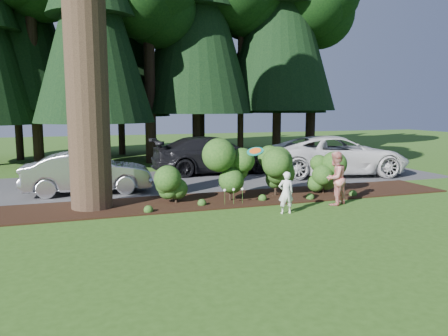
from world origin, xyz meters
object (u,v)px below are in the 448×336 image
object	(u,v)px
adult	(335,178)
child	(286,193)
car_white_suv	(336,155)
car_silver_wagon	(88,173)
car_dark_suv	(215,155)
frisbee	(255,151)

from	to	relation	value
adult	child	bearing A→B (deg)	-11.05
car_white_suv	child	xyz separation A→B (m)	(-5.51, -5.85, -0.30)
car_silver_wagon	car_dark_suv	xyz separation A→B (m)	(5.83, 3.23, 0.12)
adult	frisbee	distance (m)	3.22
car_silver_wagon	child	xyz separation A→B (m)	(5.44, -4.97, -0.14)
car_silver_wagon	car_dark_suv	distance (m)	6.67
car_white_suv	child	size ratio (longest dim) A/B	5.14
child	adult	xyz separation A→B (m)	(2.02, 0.55, 0.24)
car_dark_suv	child	bearing A→B (deg)	178.55
frisbee	child	bearing A→B (deg)	-1.64
car_silver_wagon	child	bearing A→B (deg)	-129.42
car_white_suv	adult	world-z (taller)	car_white_suv
adult	car_dark_suv	bearing A→B (deg)	-104.31
car_silver_wagon	frisbee	distance (m)	6.75
car_dark_suv	adult	xyz separation A→B (m)	(1.63, -7.65, -0.03)
frisbee	car_white_suv	bearing A→B (deg)	41.92
car_silver_wagon	car_dark_suv	world-z (taller)	car_dark_suv
car_dark_suv	adult	world-z (taller)	car_dark_suv
adult	car_white_suv	bearing A→B (deg)	-149.68
car_white_suv	adult	xyz separation A→B (m)	(-3.48, -5.30, -0.06)
car_silver_wagon	child	distance (m)	7.37
child	car_silver_wagon	bearing A→B (deg)	-33.47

